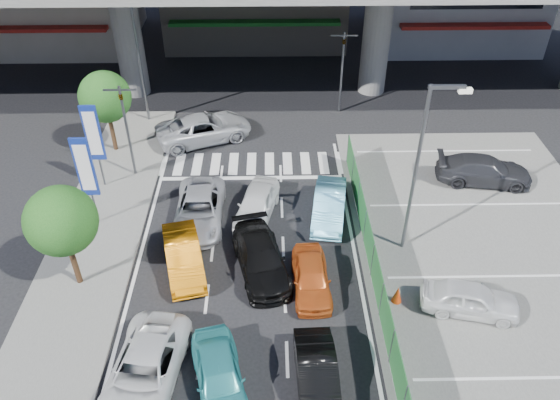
{
  "coord_description": "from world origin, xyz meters",
  "views": [
    {
      "loc": [
        1.11,
        -12.33,
        16.72
      ],
      "look_at": [
        1.47,
        6.96,
        2.03
      ],
      "focal_mm": 35.0,
      "sensor_mm": 36.0,
      "label": 1
    }
  ],
  "objects_px": {
    "parked_sedan_white": "(471,299)",
    "crossing_wagon_silver": "(204,128)",
    "traffic_light_left": "(123,110)",
    "taxi_orange_right": "(311,277)",
    "sedan_white_front_mid": "(257,204)",
    "signboard_near": "(85,170)",
    "signboard_far": "(93,136)",
    "sedan_white_mid_left": "(144,371)",
    "street_lamp_right": "(422,159)",
    "hatch_black_mid_right": "(317,377)",
    "sedan_black_mid": "(261,258)",
    "wagon_silver_front_left": "(199,210)",
    "traffic_light_right": "(343,53)",
    "kei_truck_front_right": "(329,205)",
    "tree_far": "(105,97)",
    "taxi_orange_left": "(184,256)",
    "tree_near": "(61,221)",
    "street_lamp_left": "(141,47)",
    "parked_sedan_dgrey": "(484,170)",
    "taxi_teal_mid": "(219,376)"
  },
  "relations": [
    {
      "from": "signboard_far",
      "to": "street_lamp_right",
      "type": "bearing_deg",
      "value": -18.68
    },
    {
      "from": "street_lamp_left",
      "to": "signboard_near",
      "type": "height_order",
      "value": "street_lamp_left"
    },
    {
      "from": "traffic_light_left",
      "to": "sedan_black_mid",
      "type": "xyz_separation_m",
      "value": [
        6.81,
        -7.35,
        -3.25
      ]
    },
    {
      "from": "sedan_black_mid",
      "to": "wagon_silver_front_left",
      "type": "height_order",
      "value": "sedan_black_mid"
    },
    {
      "from": "traffic_light_right",
      "to": "wagon_silver_front_left",
      "type": "xyz_separation_m",
      "value": [
        -7.86,
        -10.93,
        -3.26
      ]
    },
    {
      "from": "signboard_near",
      "to": "kei_truck_front_right",
      "type": "xyz_separation_m",
      "value": [
        11.05,
        0.26,
        -2.37
      ]
    },
    {
      "from": "kei_truck_front_right",
      "to": "street_lamp_right",
      "type": "bearing_deg",
      "value": -25.44
    },
    {
      "from": "street_lamp_right",
      "to": "tree_near",
      "type": "xyz_separation_m",
      "value": [
        -14.17,
        -2.0,
        -1.38
      ]
    },
    {
      "from": "wagon_silver_front_left",
      "to": "traffic_light_right",
      "type": "bearing_deg",
      "value": 54.26
    },
    {
      "from": "traffic_light_left",
      "to": "signboard_far",
      "type": "relative_size",
      "value": 1.11
    },
    {
      "from": "sedan_white_front_mid",
      "to": "sedan_white_mid_left",
      "type": "bearing_deg",
      "value": -98.27
    },
    {
      "from": "tree_far",
      "to": "taxi_orange_left",
      "type": "relative_size",
      "value": 1.15
    },
    {
      "from": "street_lamp_left",
      "to": "signboard_near",
      "type": "relative_size",
      "value": 1.7
    },
    {
      "from": "sedan_black_mid",
      "to": "wagon_silver_front_left",
      "type": "xyz_separation_m",
      "value": [
        -2.96,
        3.41,
        -0.0
      ]
    },
    {
      "from": "hatch_black_mid_right",
      "to": "sedan_white_front_mid",
      "type": "bearing_deg",
      "value": 100.38
    },
    {
      "from": "traffic_light_left",
      "to": "taxi_orange_right",
      "type": "xyz_separation_m",
      "value": [
        8.89,
        -8.46,
        -3.3
      ]
    },
    {
      "from": "traffic_light_left",
      "to": "sedan_white_front_mid",
      "type": "bearing_deg",
      "value": -28.34
    },
    {
      "from": "traffic_light_right",
      "to": "sedan_black_mid",
      "type": "height_order",
      "value": "traffic_light_right"
    },
    {
      "from": "street_lamp_left",
      "to": "tree_far",
      "type": "relative_size",
      "value": 1.67
    },
    {
      "from": "signboard_near",
      "to": "signboard_far",
      "type": "bearing_deg",
      "value": 97.59
    },
    {
      "from": "taxi_orange_right",
      "to": "street_lamp_left",
      "type": "bearing_deg",
      "value": 119.99
    },
    {
      "from": "signboard_near",
      "to": "crossing_wagon_silver",
      "type": "distance_m",
      "value": 9.11
    },
    {
      "from": "hatch_black_mid_right",
      "to": "sedan_black_mid",
      "type": "distance_m",
      "value": 6.18
    },
    {
      "from": "signboard_near",
      "to": "kei_truck_front_right",
      "type": "distance_m",
      "value": 11.31
    },
    {
      "from": "traffic_light_right",
      "to": "wagon_silver_front_left",
      "type": "relative_size",
      "value": 1.06
    },
    {
      "from": "tree_near",
      "to": "parked_sedan_white",
      "type": "bearing_deg",
      "value": -6.6
    },
    {
      "from": "street_lamp_left",
      "to": "tree_near",
      "type": "relative_size",
      "value": 1.67
    },
    {
      "from": "traffic_light_right",
      "to": "parked_sedan_dgrey",
      "type": "xyz_separation_m",
      "value": [
        6.69,
        -8.01,
        -3.17
      ]
    },
    {
      "from": "signboard_far",
      "to": "sedan_white_front_mid",
      "type": "bearing_deg",
      "value": -17.68
    },
    {
      "from": "tree_far",
      "to": "parked_sedan_white",
      "type": "relative_size",
      "value": 1.26
    },
    {
      "from": "sedan_black_mid",
      "to": "sedan_white_front_mid",
      "type": "xyz_separation_m",
      "value": [
        -0.23,
        3.8,
        0.01
      ]
    },
    {
      "from": "parked_sedan_white",
      "to": "crossing_wagon_silver",
      "type": "bearing_deg",
      "value": 53.75
    },
    {
      "from": "street_lamp_right",
      "to": "parked_sedan_white",
      "type": "relative_size",
      "value": 2.1
    },
    {
      "from": "street_lamp_right",
      "to": "tree_far",
      "type": "distance_m",
      "value": 17.27
    },
    {
      "from": "tree_near",
      "to": "crossing_wagon_silver",
      "type": "relative_size",
      "value": 0.87
    },
    {
      "from": "signboard_near",
      "to": "hatch_black_mid_right",
      "type": "height_order",
      "value": "signboard_near"
    },
    {
      "from": "taxi_teal_mid",
      "to": "hatch_black_mid_right",
      "type": "height_order",
      "value": "taxi_teal_mid"
    },
    {
      "from": "wagon_silver_front_left",
      "to": "sedan_white_front_mid",
      "type": "xyz_separation_m",
      "value": [
        2.74,
        0.39,
        0.01
      ]
    },
    {
      "from": "sedan_white_mid_left",
      "to": "hatch_black_mid_right",
      "type": "bearing_deg",
      "value": 4.85
    },
    {
      "from": "street_lamp_right",
      "to": "hatch_black_mid_right",
      "type": "distance_m",
      "value": 9.48
    },
    {
      "from": "taxi_orange_right",
      "to": "tree_far",
      "type": "bearing_deg",
      "value": 131.8
    },
    {
      "from": "street_lamp_right",
      "to": "signboard_near",
      "type": "distance_m",
      "value": 14.61
    },
    {
      "from": "traffic_light_left",
      "to": "signboard_near",
      "type": "xyz_separation_m",
      "value": [
        -1.0,
        -4.01,
        -0.87
      ]
    },
    {
      "from": "traffic_light_left",
      "to": "sedan_white_mid_left",
      "type": "relative_size",
      "value": 1.05
    },
    {
      "from": "tree_far",
      "to": "sedan_white_mid_left",
      "type": "distance_m",
      "value": 16.25
    },
    {
      "from": "tree_far",
      "to": "traffic_light_left",
      "type": "bearing_deg",
      "value": -57.38
    },
    {
      "from": "traffic_light_left",
      "to": "hatch_black_mid_right",
      "type": "distance_m",
      "value": 16.2
    },
    {
      "from": "parked_sedan_white",
      "to": "parked_sedan_dgrey",
      "type": "height_order",
      "value": "parked_sedan_dgrey"
    },
    {
      "from": "signboard_near",
      "to": "crossing_wagon_silver",
      "type": "height_order",
      "value": "signboard_near"
    },
    {
      "from": "tree_near",
      "to": "taxi_orange_right",
      "type": "relative_size",
      "value": 1.29
    }
  ]
}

